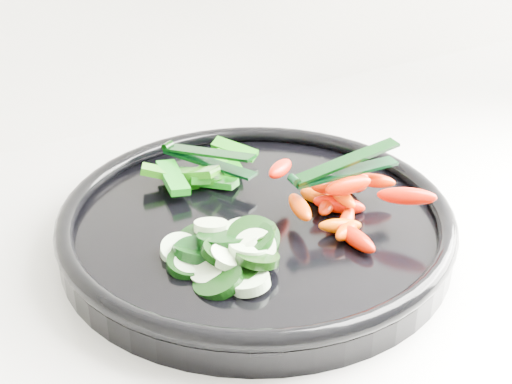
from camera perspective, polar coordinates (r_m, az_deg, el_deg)
veggie_tray at (r=0.68m, az=0.00°, el=-2.54°), size 0.50×0.50×0.04m
cucumber_pile at (r=0.62m, az=-2.74°, el=-4.74°), size 0.11×0.13×0.04m
carrot_pile at (r=0.68m, az=6.85°, el=-0.48°), size 0.13×0.15×0.05m
pepper_pile at (r=0.74m, az=-4.41°, el=1.60°), size 0.14×0.09×0.04m
tong_carrot at (r=0.67m, az=6.93°, el=1.95°), size 0.11×0.02×0.02m
tong_pepper at (r=0.74m, az=-4.04°, el=2.83°), size 0.06×0.11×0.02m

